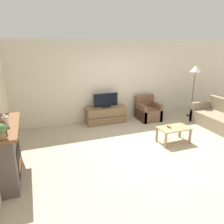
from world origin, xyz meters
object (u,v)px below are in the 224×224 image
(fireplace, at_px, (10,151))
(couch, at_px, (224,120))
(tv_stand, at_px, (106,115))
(remote, at_px, (169,127))
(mantel_vase_centre_left, at_px, (5,121))
(armchair, at_px, (148,112))
(coffee_table, at_px, (174,130))
(mantel_vase_left, at_px, (3,128))
(floor_lamp, at_px, (195,71))
(potted_plant, at_px, (2,130))
(tv, at_px, (106,101))

(fireplace, height_order, couch, fireplace)
(fireplace, xyz_separation_m, tv_stand, (2.78, 2.29, -0.30))
(tv_stand, relative_size, remote, 8.75)
(mantel_vase_centre_left, bearing_deg, armchair, 27.54)
(tv_stand, distance_m, armchair, 1.50)
(armchair, distance_m, coffee_table, 1.93)
(tv_stand, bearing_deg, mantel_vase_left, -135.02)
(floor_lamp, bearing_deg, remote, -142.20)
(potted_plant, bearing_deg, armchair, 33.04)
(tv, height_order, remote, tv)
(armchair, bearing_deg, remote, -102.60)
(potted_plant, bearing_deg, couch, 10.66)
(potted_plant, relative_size, armchair, 0.31)
(potted_plant, xyz_separation_m, remote, (3.84, 0.91, -0.82))
(tv, xyz_separation_m, remote, (1.08, -2.04, -0.32))
(fireplace, bearing_deg, remote, 3.69)
(mantel_vase_left, bearing_deg, tv_stand, 44.98)
(potted_plant, height_order, couch, potted_plant)
(tv, distance_m, coffee_table, 2.44)
(floor_lamp, bearing_deg, armchair, 172.12)
(potted_plant, height_order, coffee_table, potted_plant)
(couch, distance_m, floor_lamp, 1.95)
(armchair, bearing_deg, tv_stand, 172.76)
(mantel_vase_left, height_order, tv_stand, mantel_vase_left)
(mantel_vase_centre_left, height_order, armchair, mantel_vase_centre_left)
(mantel_vase_left, relative_size, floor_lamp, 0.14)
(mantel_vase_centre_left, distance_m, tv, 3.69)
(mantel_vase_left, relative_size, mantel_vase_centre_left, 1.04)
(coffee_table, distance_m, floor_lamp, 2.87)
(remote, bearing_deg, tv, 115.79)
(tv_stand, bearing_deg, potted_plant, -133.06)
(fireplace, bearing_deg, mantel_vase_left, -87.96)
(fireplace, height_order, tv_stand, fireplace)
(armchair, bearing_deg, fireplace, -153.81)
(potted_plant, bearing_deg, fireplace, 91.44)
(couch, relative_size, floor_lamp, 1.05)
(potted_plant, relative_size, couch, 0.13)
(fireplace, relative_size, floor_lamp, 0.85)
(mantel_vase_left, height_order, mantel_vase_centre_left, mantel_vase_left)
(fireplace, height_order, coffee_table, fireplace)
(tv, bearing_deg, mantel_vase_centre_left, -138.95)
(floor_lamp, bearing_deg, tv, 172.46)
(tv_stand, distance_m, remote, 2.31)
(remote, bearing_deg, potted_plant, -168.67)
(coffee_table, bearing_deg, potted_plant, -167.71)
(remote, bearing_deg, mantel_vase_left, -171.47)
(potted_plant, bearing_deg, floor_lamp, 23.15)
(potted_plant, relative_size, remote, 1.70)
(potted_plant, xyz_separation_m, couch, (6.01, 1.13, -0.98))
(tv_stand, distance_m, floor_lamp, 3.47)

